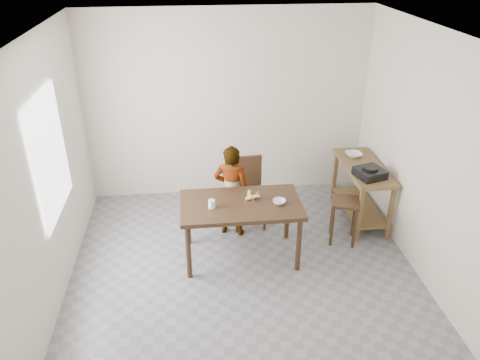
{
  "coord_description": "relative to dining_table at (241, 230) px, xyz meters",
  "views": [
    {
      "loc": [
        -0.53,
        -4.33,
        3.5
      ],
      "look_at": [
        0.0,
        0.4,
        1.0
      ],
      "focal_mm": 35.0,
      "sensor_mm": 36.0,
      "label": 1
    }
  ],
  "objects": [
    {
      "name": "floor",
      "position": [
        0.0,
        -0.3,
        -0.4
      ],
      "size": [
        4.0,
        4.0,
        0.04
      ],
      "primitive_type": "cube",
      "color": "slate",
      "rests_on": "ground"
    },
    {
      "name": "ceiling",
      "position": [
        0.0,
        -0.3,
        2.35
      ],
      "size": [
        4.0,
        4.0,
        0.04
      ],
      "primitive_type": "cube",
      "color": "white",
      "rests_on": "wall_back"
    },
    {
      "name": "wall_back",
      "position": [
        0.0,
        1.72,
        0.98
      ],
      "size": [
        4.0,
        0.04,
        2.7
      ],
      "primitive_type": "cube",
      "color": "beige",
      "rests_on": "ground"
    },
    {
      "name": "wall_front",
      "position": [
        0.0,
        -2.32,
        0.98
      ],
      "size": [
        4.0,
        0.04,
        2.7
      ],
      "primitive_type": "cube",
      "color": "beige",
      "rests_on": "ground"
    },
    {
      "name": "wall_left",
      "position": [
        -2.02,
        -0.3,
        0.98
      ],
      "size": [
        0.04,
        4.0,
        2.7
      ],
      "primitive_type": "cube",
      "color": "beige",
      "rests_on": "ground"
    },
    {
      "name": "wall_right",
      "position": [
        2.02,
        -0.3,
        0.98
      ],
      "size": [
        0.04,
        4.0,
        2.7
      ],
      "primitive_type": "cube",
      "color": "beige",
      "rests_on": "ground"
    },
    {
      "name": "window_pane",
      "position": [
        -1.97,
        -0.1,
        1.12
      ],
      "size": [
        0.02,
        1.1,
        1.3
      ],
      "primitive_type": "cube",
      "color": "white",
      "rests_on": "wall_left"
    },
    {
      "name": "dining_table",
      "position": [
        0.0,
        0.0,
        0.0
      ],
      "size": [
        1.4,
        0.8,
        0.75
      ],
      "primitive_type": null,
      "color": "#362214",
      "rests_on": "floor"
    },
    {
      "name": "prep_counter",
      "position": [
        1.72,
        0.7,
        0.03
      ],
      "size": [
        0.5,
        1.2,
        0.8
      ],
      "primitive_type": null,
      "color": "brown",
      "rests_on": "floor"
    },
    {
      "name": "child",
      "position": [
        -0.06,
        0.53,
        0.25
      ],
      "size": [
        0.52,
        0.42,
        1.24
      ],
      "primitive_type": "imported",
      "rotation": [
        0.0,
        0.0,
        2.84
      ],
      "color": "silver",
      "rests_on": "floor"
    },
    {
      "name": "dining_chair",
      "position": [
        0.18,
        0.72,
        0.08
      ],
      "size": [
        0.47,
        0.47,
        0.92
      ],
      "primitive_type": null,
      "rotation": [
        0.0,
        0.0,
        0.08
      ],
      "color": "#362214",
      "rests_on": "floor"
    },
    {
      "name": "stool",
      "position": [
        1.33,
        0.19,
        -0.08
      ],
      "size": [
        0.41,
        0.41,
        0.59
      ],
      "primitive_type": null,
      "rotation": [
        0.0,
        0.0,
        -0.29
      ],
      "color": "#362214",
      "rests_on": "floor"
    },
    {
      "name": "glass_tumbler",
      "position": [
        -0.34,
        -0.06,
        0.42
      ],
      "size": [
        0.09,
        0.09,
        0.1
      ],
      "primitive_type": "cylinder",
      "rotation": [
        0.0,
        0.0,
        0.13
      ],
      "color": "white",
      "rests_on": "dining_table"
    },
    {
      "name": "small_bowl",
      "position": [
        0.44,
        -0.06,
        0.4
      ],
      "size": [
        0.17,
        0.17,
        0.05
      ],
      "primitive_type": "imported",
      "rotation": [
        0.0,
        0.0,
        0.11
      ],
      "color": "white",
      "rests_on": "dining_table"
    },
    {
      "name": "banana",
      "position": [
        0.15,
        0.07,
        0.41
      ],
      "size": [
        0.21,
        0.17,
        0.07
      ],
      "primitive_type": null,
      "rotation": [
        0.0,
        0.0,
        0.21
      ],
      "color": "gold",
      "rests_on": "dining_table"
    },
    {
      "name": "serving_bowl",
      "position": [
        1.67,
        1.0,
        0.45
      ],
      "size": [
        0.23,
        0.23,
        0.05
      ],
      "primitive_type": "imported",
      "rotation": [
        0.0,
        0.0,
        0.06
      ],
      "color": "white",
      "rests_on": "prep_counter"
    },
    {
      "name": "gas_burner",
      "position": [
        1.67,
        0.39,
        0.48
      ],
      "size": [
        0.4,
        0.4,
        0.11
      ],
      "primitive_type": "cube",
      "rotation": [
        0.0,
        0.0,
        0.29
      ],
      "color": "black",
      "rests_on": "prep_counter"
    }
  ]
}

